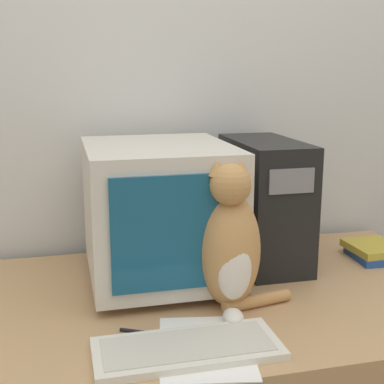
% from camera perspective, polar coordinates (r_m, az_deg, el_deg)
% --- Properties ---
extents(wall_back, '(7.00, 0.05, 2.50)m').
position_cam_1_polar(wall_back, '(1.91, -1.51, 8.70)').
color(wall_back, silver).
rests_on(wall_back, ground_plane).
extents(crt_monitor, '(0.42, 0.49, 0.41)m').
position_cam_1_polar(crt_monitor, '(1.58, -3.55, -2.06)').
color(crt_monitor, beige).
rests_on(crt_monitor, desk).
extents(computer_tower, '(0.20, 0.41, 0.40)m').
position_cam_1_polar(computer_tower, '(1.75, 7.73, -1.04)').
color(computer_tower, black).
rests_on(computer_tower, desk).
extents(keyboard, '(0.42, 0.18, 0.02)m').
position_cam_1_polar(keyboard, '(1.25, -0.50, -16.33)').
color(keyboard, silver).
rests_on(keyboard, desk).
extents(cat, '(0.27, 0.27, 0.40)m').
position_cam_1_polar(cat, '(1.41, 4.09, -5.73)').
color(cat, '#B7844C').
rests_on(cat, desk).
extents(book_stack, '(0.16, 0.19, 0.05)m').
position_cam_1_polar(book_stack, '(1.91, 18.81, -6.01)').
color(book_stack, '#234793').
rests_on(book_stack, desk).
extents(pen, '(0.14, 0.08, 0.01)m').
position_cam_1_polar(pen, '(1.33, -4.45, -14.79)').
color(pen, black).
rests_on(pen, desk).
extents(paper_sheet, '(0.26, 0.33, 0.00)m').
position_cam_1_polar(paper_sheet, '(1.28, 1.45, -16.18)').
color(paper_sheet, white).
rests_on(paper_sheet, desk).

